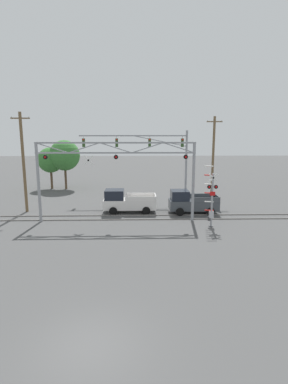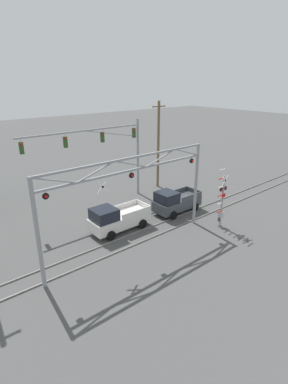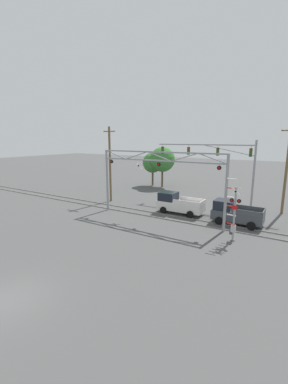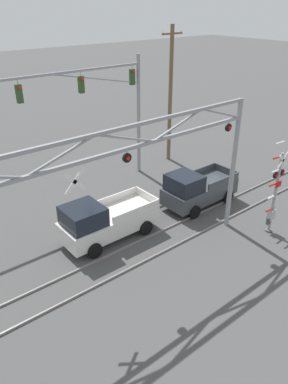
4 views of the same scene
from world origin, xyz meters
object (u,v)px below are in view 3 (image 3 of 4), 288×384
at_px(pickup_truck_lead, 178,204).
at_px(traffic_signal_span, 225,160).
at_px(pickup_truck_following, 235,213).
at_px(background_tree_beyond_span, 153,163).
at_px(crossing_gantry, 159,173).
at_px(utility_pole_right, 286,169).
at_px(crossing_signal_mast, 234,215).
at_px(background_tree_far_left_verge, 162,160).
at_px(utility_pole_left, 110,164).

bearing_deg(pickup_truck_lead, traffic_signal_span, 58.97).
bearing_deg(pickup_truck_following, background_tree_beyond_span, 141.02).
distance_m(crossing_gantry, utility_pole_right, 14.07).
bearing_deg(traffic_signal_span, crossing_gantry, -115.56).
height_order(crossing_gantry, pickup_truck_lead, crossing_gantry).
relative_size(traffic_signal_span, pickup_truck_lead, 2.41).
relative_size(crossing_signal_mast, background_tree_far_left_verge, 0.75).
bearing_deg(utility_pole_left, traffic_signal_span, 21.00).
relative_size(crossing_gantry, traffic_signal_span, 1.11).
distance_m(crossing_signal_mast, background_tree_beyond_span, 26.05).
bearing_deg(crossing_gantry, utility_pole_left, 158.60).
xyz_separation_m(traffic_signal_span, pickup_truck_lead, (-3.40, -5.65, -4.65)).
height_order(crossing_gantry, utility_pole_right, utility_pole_right).
bearing_deg(crossing_signal_mast, background_tree_far_left_verge, 131.51).
height_order(utility_pole_left, background_tree_beyond_span, utility_pole_left).
xyz_separation_m(utility_pole_left, utility_pole_right, (19.95, 5.48, -0.03)).
distance_m(pickup_truck_following, utility_pole_left, 16.75).
bearing_deg(background_tree_beyond_span, pickup_truck_lead, -50.72).
height_order(crossing_gantry, traffic_signal_span, traffic_signal_span).
height_order(pickup_truck_following, utility_pole_right, utility_pole_right).
distance_m(crossing_gantry, utility_pole_left, 9.89).
distance_m(pickup_truck_lead, pickup_truck_following, 6.28).
xyz_separation_m(crossing_gantry, background_tree_beyond_span, (-10.29, 16.64, -0.73)).
bearing_deg(traffic_signal_span, pickup_truck_lead, -121.03).
distance_m(utility_pole_left, background_tree_far_left_verge, 12.80).
xyz_separation_m(traffic_signal_span, pickup_truck_following, (2.86, -6.13, -4.65)).
relative_size(crossing_signal_mast, traffic_signal_span, 0.42).
height_order(utility_pole_left, utility_pole_right, utility_pole_left).
relative_size(pickup_truck_following, utility_pole_right, 0.49).
xyz_separation_m(crossing_signal_mast, utility_pole_right, (2.81, 10.97, 2.81)).
distance_m(traffic_signal_span, background_tree_far_left_verge, 14.59).
relative_size(utility_pole_left, utility_pole_right, 1.01).
xyz_separation_m(crossing_gantry, pickup_truck_lead, (0.79, 3.10, -3.71)).
distance_m(utility_pole_left, utility_pole_right, 20.69).
relative_size(crossing_signal_mast, utility_pole_right, 0.53).
xyz_separation_m(crossing_gantry, pickup_truck_following, (7.05, 2.62, -3.72)).
bearing_deg(pickup_truck_lead, crossing_signal_mast, -34.88).
relative_size(background_tree_beyond_span, background_tree_far_left_verge, 0.85).
distance_m(crossing_gantry, background_tree_beyond_span, 19.58).
bearing_deg(utility_pole_right, crossing_gantry, -139.75).
relative_size(pickup_truck_lead, background_tree_beyond_span, 0.88).
height_order(crossing_gantry, utility_pole_left, utility_pole_left).
relative_size(crossing_gantry, background_tree_beyond_span, 2.34).
bearing_deg(crossing_signal_mast, crossing_gantry, 166.68).
bearing_deg(pickup_truck_lead, background_tree_beyond_span, 129.28).
relative_size(pickup_truck_following, background_tree_far_left_verge, 0.69).
height_order(utility_pole_left, background_tree_far_left_verge, utility_pole_left).
height_order(traffic_signal_span, pickup_truck_lead, traffic_signal_span).
distance_m(utility_pole_right, background_tree_far_left_verge, 20.31).
height_order(traffic_signal_span, background_tree_beyond_span, traffic_signal_span).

